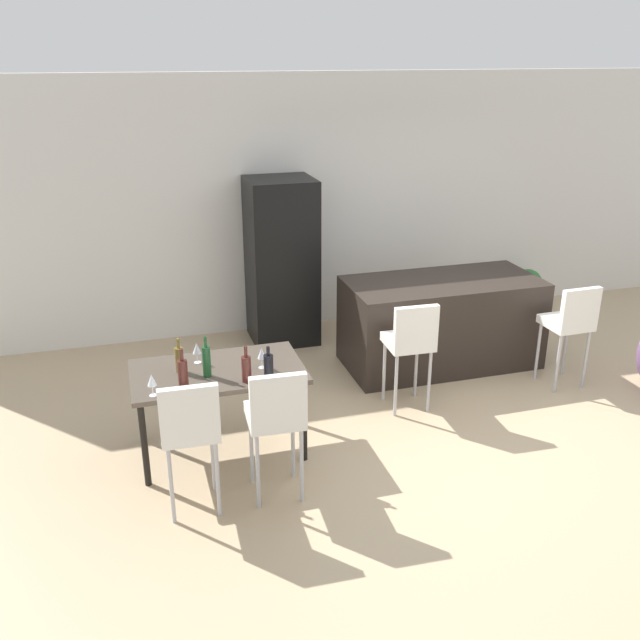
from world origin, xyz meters
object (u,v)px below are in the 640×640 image
at_px(wine_bottle_inner, 183,373).
at_px(wine_bottle_far, 246,368).
at_px(bar_chair_middle, 571,320).
at_px(wine_glass_left, 152,380).
at_px(refrigerator, 282,262).
at_px(kitchen_island, 441,322).
at_px(wine_bottle_near, 269,368).
at_px(wine_bottle_middle, 207,361).
at_px(wine_glass_right, 197,349).
at_px(wine_glass_corner, 262,354).
at_px(dining_chair_far, 276,414).
at_px(dining_chair_near, 190,426).
at_px(wine_bottle_end, 179,359).
at_px(bar_chair_left, 411,339).
at_px(dining_table, 218,378).
at_px(potted_plant, 527,288).

bearing_deg(wine_bottle_inner, wine_bottle_far, -3.87).
bearing_deg(wine_bottle_far, bar_chair_middle, 8.65).
height_order(wine_bottle_inner, wine_glass_left, wine_bottle_inner).
bearing_deg(refrigerator, kitchen_island, -38.01).
distance_m(wine_bottle_near, wine_bottle_middle, 0.49).
height_order(wine_bottle_near, wine_glass_right, wine_bottle_near).
distance_m(wine_bottle_inner, wine_glass_corner, 0.66).
distance_m(dining_chair_far, wine_bottle_near, 0.46).
height_order(dining_chair_near, dining_chair_far, same).
xyz_separation_m(kitchen_island, wine_bottle_end, (-2.77, -1.02, 0.39)).
height_order(wine_bottle_inner, wine_glass_corner, wine_bottle_inner).
bearing_deg(bar_chair_left, refrigerator, 109.89).
distance_m(bar_chair_left, wine_bottle_end, 2.06).
bearing_deg(wine_bottle_inner, wine_glass_right, 69.60).
bearing_deg(dining_chair_near, wine_glass_right, 79.42).
distance_m(wine_bottle_middle, wine_bottle_inner, 0.25).
height_order(bar_chair_left, dining_chair_far, same).
bearing_deg(wine_bottle_inner, wine_bottle_end, 89.71).
xyz_separation_m(bar_chair_left, bar_chair_middle, (1.66, -0.00, 0.00)).
xyz_separation_m(bar_chair_left, dining_table, (-1.76, -0.22, -0.03)).
xyz_separation_m(dining_chair_far, potted_plant, (3.92, 2.93, -0.38)).
xyz_separation_m(wine_bottle_end, wine_bottle_middle, (0.20, -0.14, 0.02)).
bearing_deg(wine_bottle_near, wine_glass_corner, 90.07).
relative_size(dining_chair_far, wine_bottle_near, 3.63).
bearing_deg(dining_table, wine_bottle_end, 171.91).
height_order(bar_chair_middle, dining_table, bar_chair_middle).
height_order(dining_chair_near, wine_bottle_middle, wine_bottle_middle).
height_order(kitchen_island, wine_bottle_inner, wine_bottle_inner).
distance_m(wine_glass_right, refrigerator, 2.34).
relative_size(dining_chair_far, wine_bottle_inner, 3.31).
bearing_deg(bar_chair_left, wine_bottle_middle, -170.34).
bearing_deg(wine_bottle_far, wine_bottle_near, -16.07).
bearing_deg(refrigerator, wine_glass_right, -120.56).
distance_m(bar_chair_left, potted_plant, 3.17).
distance_m(bar_chair_middle, wine_bottle_middle, 3.53).
relative_size(kitchen_island, dining_chair_far, 1.90).
xyz_separation_m(bar_chair_middle, refrigerator, (-2.37, 1.96, 0.22)).
relative_size(wine_bottle_end, refrigerator, 0.15).
bearing_deg(bar_chair_middle, kitchen_island, 137.98).
xyz_separation_m(dining_table, potted_plant, (4.22, 2.17, -0.35)).
distance_m(wine_bottle_near, wine_glass_left, 0.87).
bearing_deg(wine_glass_left, wine_bottle_middle, 26.53).
height_order(dining_chair_near, potted_plant, dining_chair_near).
relative_size(wine_bottle_end, wine_glass_left, 1.63).
distance_m(bar_chair_middle, wine_glass_corner, 3.09).
distance_m(dining_chair_far, wine_bottle_middle, 0.79).
relative_size(wine_glass_right, wine_glass_corner, 1.00).
height_order(dining_table, wine_bottle_inner, wine_bottle_inner).
bearing_deg(wine_glass_right, bar_chair_middle, 0.75).
distance_m(wine_bottle_near, refrigerator, 2.60).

